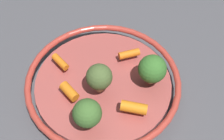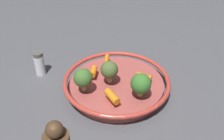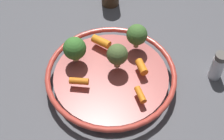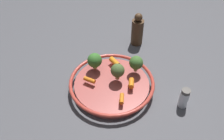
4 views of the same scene
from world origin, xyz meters
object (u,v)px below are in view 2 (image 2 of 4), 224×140
Objects in this scene: serving_bowl at (117,84)px; broccoli_floret_edge at (83,78)px; salt_shaker at (39,64)px; broccoli_floret_large at (141,84)px; baby_carrot_back at (144,76)px; broccoli_floret_small at (109,70)px; baby_carrot_left at (93,71)px; baby_carrot_center at (107,60)px; baby_carrot_near_rim at (112,96)px.

broccoli_floret_edge is (0.11, -0.00, 0.06)m from serving_bowl.
serving_bowl is at bearing 131.89° from salt_shaker.
baby_carrot_back is at bearing -133.22° from broccoli_floret_large.
broccoli_floret_small is 0.98× the size of broccoli_floret_edge.
baby_carrot_left is 0.19m from salt_shaker.
baby_carrot_back reaches higher than serving_bowl.
baby_carrot_left is at bearing 131.46° from salt_shaker.
baby_carrot_center is 0.63× the size of broccoli_floret_small.
broccoli_floret_edge reaches higher than baby_carrot_left.
baby_carrot_center is at bearing -142.70° from broccoli_floret_edge.
baby_carrot_back is 0.15m from baby_carrot_center.
broccoli_floret_large is (-0.13, 0.10, -0.00)m from broccoli_floret_edge.
serving_bowl is 0.09m from baby_carrot_back.
baby_carrot_left is at bearing -137.03° from broccoli_floret_edge.
broccoli_floret_edge reaches higher than baby_carrot_back.
baby_carrot_back is 0.11m from broccoli_floret_small.
baby_carrot_left is (0.12, -0.09, 0.00)m from baby_carrot_back.
salt_shaker is at bearing -43.49° from baby_carrot_back.
salt_shaker reaches higher than baby_carrot_back.
baby_carrot_left is at bearing -64.47° from broccoli_floret_small.
serving_bowl is 0.07m from broccoli_floret_small.
baby_carrot_left reaches higher than baby_carrot_center.
baby_carrot_near_rim is (0.13, 0.04, 0.00)m from baby_carrot_back.
baby_carrot_center is at bearing -100.15° from serving_bowl.
baby_carrot_left reaches higher than baby_carrot_back.
baby_carrot_center reaches higher than serving_bowl.
baby_carrot_near_rim reaches higher than baby_carrot_center.
serving_bowl is 0.12m from broccoli_floret_edge.
baby_carrot_center is 0.16m from broccoli_floret_edge.
baby_carrot_back and baby_carrot_center have the same top height.
serving_bowl is at bearing 79.85° from baby_carrot_center.
broccoli_floret_small is (0.10, -0.04, 0.03)m from baby_carrot_back.
broccoli_floret_large is 0.82× the size of salt_shaker.
broccoli_floret_small is at bearing 115.53° from baby_carrot_left.
baby_carrot_back is at bearing -164.43° from baby_carrot_near_rim.
serving_bowl is 0.11m from broccoli_floret_large.
broccoli_floret_small reaches higher than baby_carrot_back.
broccoli_floret_large reaches higher than serving_bowl.
broccoli_floret_edge is at bearing 109.77° from salt_shaker.
baby_carrot_near_rim is at bearing 52.63° from serving_bowl.
broccoli_floret_small is at bearing 66.27° from baby_carrot_center.
salt_shaker is at bearing -56.05° from broccoli_floret_large.
baby_carrot_back is at bearing 112.03° from baby_carrot_center.
salt_shaker is at bearing -48.54° from baby_carrot_left.
baby_carrot_center is 0.62× the size of broccoli_floret_large.
baby_carrot_center is 0.20m from broccoli_floret_large.
baby_carrot_left is 0.17m from broccoli_floret_large.
broccoli_floret_large is (-0.08, 0.02, 0.03)m from baby_carrot_near_rim.
broccoli_floret_large reaches higher than baby_carrot_near_rim.
baby_carrot_center is at bearing -89.29° from broccoli_floret_large.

